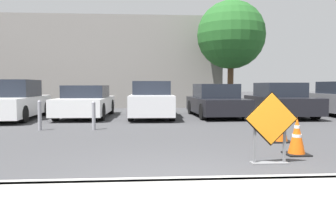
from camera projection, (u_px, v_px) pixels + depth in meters
ground_plane at (157, 116)px, 14.27m from camera, size 96.00×96.00×0.00m
curb_lip at (185, 184)px, 4.31m from camera, size 27.34×0.20×0.14m
road_closed_sign at (271, 126)px, 5.63m from camera, size 0.94×0.20×1.26m
traffic_cone_nearest at (297, 136)px, 6.40m from camera, size 0.44×0.44×0.75m
traffic_cone_second at (280, 125)px, 7.86m from camera, size 0.50×0.50×0.82m
parked_car_nearest at (13, 101)px, 13.00m from camera, size 2.07×4.72×1.57m
parked_car_second at (86, 102)px, 13.83m from camera, size 2.02×4.49×1.34m
parked_car_third at (152, 101)px, 13.66m from camera, size 1.84×4.35×1.51m
parked_car_fourth at (216, 102)px, 14.07m from camera, size 2.06×4.21×1.40m
parked_car_fifth at (280, 101)px, 14.11m from camera, size 1.95×4.35×1.45m
bollard_nearest at (94, 115)px, 9.91m from camera, size 0.12×0.12×0.87m
bollard_second at (40, 114)px, 9.80m from camera, size 0.12×0.12×0.91m
building_facade_backdrop at (94, 64)px, 21.28m from camera, size 15.80×5.00×5.41m
street_tree_behind_lot at (231, 35)px, 17.56m from camera, size 3.65×3.65×5.87m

